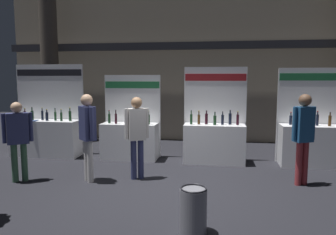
{
  "coord_description": "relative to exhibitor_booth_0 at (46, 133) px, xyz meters",
  "views": [
    {
      "loc": [
        0.9,
        -5.9,
        2.14
      ],
      "look_at": [
        -0.15,
        1.03,
        1.28
      ],
      "focal_mm": 34.24,
      "sensor_mm": 36.0,
      "label": 1
    }
  ],
  "objects": [
    {
      "name": "hall_colonnade",
      "position": [
        3.74,
        2.76,
        2.25
      ],
      "size": [
        12.71,
        1.27,
        5.82
      ],
      "color": "tan",
      "rests_on": "ground_plane"
    },
    {
      "name": "visitor_3",
      "position": [
        6.36,
        -1.55,
        0.47
      ],
      "size": [
        0.48,
        0.33,
        1.83
      ],
      "rotation": [
        0.0,
        0.0,
        0.42
      ],
      "color": "maroon",
      "rests_on": "ground_plane"
    },
    {
      "name": "visitor_5",
      "position": [
        3.0,
        -1.66,
        0.41
      ],
      "size": [
        0.47,
        0.34,
        1.75
      ],
      "rotation": [
        0.0,
        0.0,
        0.46
      ],
      "color": "navy",
      "rests_on": "ground_plane"
    },
    {
      "name": "visitor_1",
      "position": [
        2.04,
        -1.98,
        0.47
      ],
      "size": [
        0.42,
        0.42,
        1.82
      ],
      "rotation": [
        0.0,
        0.0,
        2.36
      ],
      "color": "silver",
      "rests_on": "ground_plane"
    },
    {
      "name": "trash_bin",
      "position": [
        4.36,
        -3.92,
        -0.29
      ],
      "size": [
        0.37,
        0.37,
        0.66
      ],
      "color": "slate",
      "rests_on": "ground_plane"
    },
    {
      "name": "exhibitor_booth_1",
      "position": [
        2.39,
        0.0,
        -0.05
      ],
      "size": [
        1.54,
        0.66,
        2.23
      ],
      "color": "white",
      "rests_on": "ground_plane"
    },
    {
      "name": "visitor_0",
      "position": [
        0.63,
        -2.2,
        0.37
      ],
      "size": [
        0.49,
        0.42,
        1.66
      ],
      "rotation": [
        0.0,
        0.0,
        3.75
      ],
      "color": "#33563D",
      "rests_on": "ground_plane"
    },
    {
      "name": "exhibitor_booth_3",
      "position": [
        7.04,
        -0.01,
        -0.01
      ],
      "size": [
        1.74,
        0.66,
        2.4
      ],
      "color": "white",
      "rests_on": "ground_plane"
    },
    {
      "name": "exhibitor_booth_0",
      "position": [
        0.0,
        0.0,
        0.0
      ],
      "size": [
        1.97,
        0.71,
        2.52
      ],
      "color": "white",
      "rests_on": "ground_plane"
    },
    {
      "name": "exhibitor_booth_2",
      "position": [
        4.61,
        -0.04,
        -0.01
      ],
      "size": [
        1.6,
        0.66,
        2.43
      ],
      "color": "white",
      "rests_on": "ground_plane"
    },
    {
      "name": "ground_plane",
      "position": [
        3.74,
        -2.24,
        -0.62
      ],
      "size": [
        25.41,
        25.41,
        0.0
      ],
      "primitive_type": "plane",
      "color": "black"
    }
  ]
}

